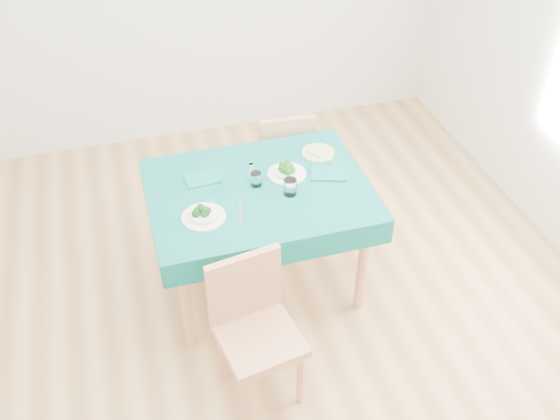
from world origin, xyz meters
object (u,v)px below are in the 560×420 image
object	(u,v)px
chair_far	(283,154)
bowl_near	(203,213)
chair_near	(259,331)
bowl_far	(287,170)
table	(260,238)
side_plate	(318,153)

from	to	relation	value
chair_far	bowl_near	world-z (taller)	chair_far
chair_near	bowl_far	bearing A→B (deg)	55.59
chair_far	bowl_near	distance (m)	1.17
table	bowl_near	world-z (taller)	bowl_near
bowl_near	side_plate	bearing A→B (deg)	27.31
table	bowl_far	bearing A→B (deg)	23.27
side_plate	table	bearing A→B (deg)	-151.45
chair_far	bowl_near	size ratio (longest dim) A/B	3.89
table	side_plate	bearing A→B (deg)	28.55
table	chair_near	xyz separation A→B (m)	(-0.21, -0.79, 0.11)
table	bowl_near	bearing A→B (deg)	-154.28
table	bowl_near	size ratio (longest dim) A/B	5.20
table	chair_far	xyz separation A→B (m)	(0.35, 0.70, 0.09)
bowl_near	chair_far	bearing A→B (deg)	51.26
table	bowl_far	distance (m)	0.46
chair_far	chair_near	bearing A→B (deg)	73.88
table	chair_far	world-z (taller)	chair_far
chair_near	bowl_far	xyz separation A→B (m)	(0.40, 0.87, 0.30)
chair_near	bowl_near	xyz separation A→B (m)	(-0.14, 0.62, 0.30)
chair_near	chair_far	world-z (taller)	chair_near
chair_far	side_plate	distance (m)	0.56
chair_near	chair_far	bearing A→B (deg)	59.84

